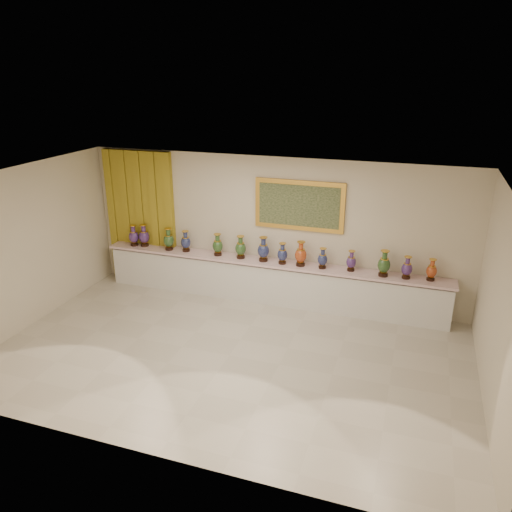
{
  "coord_description": "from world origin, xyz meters",
  "views": [
    {
      "loc": [
        2.78,
        -6.85,
        4.6
      ],
      "look_at": [
        -0.09,
        1.7,
        1.2
      ],
      "focal_mm": 35.0,
      "sensor_mm": 36.0,
      "label": 1
    }
  ],
  "objects": [
    {
      "name": "vase_0",
      "position": [
        -3.13,
        2.23,
        1.11
      ],
      "size": [
        0.27,
        0.27,
        0.47
      ],
      "rotation": [
        0.0,
        0.0,
        0.28
      ],
      "color": "black",
      "rests_on": "counter"
    },
    {
      "name": "vase_12",
      "position": [
        2.71,
        2.23,
        1.1
      ],
      "size": [
        0.26,
        0.26,
        0.44
      ],
      "rotation": [
        0.0,
        0.0,
        -0.35
      ],
      "color": "black",
      "rests_on": "counter"
    },
    {
      "name": "ground",
      "position": [
        0.0,
        0.0,
        0.0
      ],
      "size": [
        8.0,
        8.0,
        0.0
      ],
      "primitive_type": "plane",
      "color": "beige",
      "rests_on": "ground"
    },
    {
      "name": "vase_5",
      "position": [
        -0.61,
        2.25,
        1.12
      ],
      "size": [
        0.25,
        0.25,
        0.48
      ],
      "rotation": [
        0.0,
        0.0,
        0.14
      ],
      "color": "black",
      "rests_on": "counter"
    },
    {
      "name": "room",
      "position": [
        -2.46,
        2.44,
        1.59
      ],
      "size": [
        8.0,
        8.0,
        8.0
      ],
      "color": "beige",
      "rests_on": "ground"
    },
    {
      "name": "vase_10",
      "position": [
        1.67,
        2.28,
        1.08
      ],
      "size": [
        0.24,
        0.24,
        0.41
      ],
      "rotation": [
        0.0,
        0.0,
        0.28
      ],
      "color": "black",
      "rests_on": "counter"
    },
    {
      "name": "vase_6",
      "position": [
        -0.11,
        2.24,
        1.13
      ],
      "size": [
        0.29,
        0.29,
        0.51
      ],
      "rotation": [
        0.0,
        0.0,
        0.27
      ],
      "color": "black",
      "rests_on": "counter"
    },
    {
      "name": "vase_3",
      "position": [
        -1.87,
        2.27,
        1.1
      ],
      "size": [
        0.27,
        0.27,
        0.46
      ],
      "rotation": [
        0.0,
        0.0,
        0.37
      ],
      "color": "black",
      "rests_on": "counter"
    },
    {
      "name": "vase_2",
      "position": [
        -2.26,
        2.23,
        1.12
      ],
      "size": [
        0.24,
        0.24,
        0.49
      ],
      "rotation": [
        0.0,
        0.0,
        0.07
      ],
      "color": "black",
      "rests_on": "counter"
    },
    {
      "name": "vase_13",
      "position": [
        3.15,
        2.29,
        1.09
      ],
      "size": [
        0.23,
        0.23,
        0.42
      ],
      "rotation": [
        0.0,
        0.0,
        -0.22
      ],
      "color": "black",
      "rests_on": "counter"
    },
    {
      "name": "counter",
      "position": [
        0.0,
        2.27,
        0.44
      ],
      "size": [
        7.28,
        0.48,
        0.9
      ],
      "color": "white",
      "rests_on": "ground"
    },
    {
      "name": "vase_8",
      "position": [
        0.67,
        2.23,
        1.13
      ],
      "size": [
        0.27,
        0.27,
        0.51
      ],
      "rotation": [
        0.0,
        0.0,
        -0.15
      ],
      "color": "black",
      "rests_on": "counter"
    },
    {
      "name": "vase_4",
      "position": [
        -1.13,
        2.25,
        1.11
      ],
      "size": [
        0.25,
        0.25,
        0.47
      ],
      "rotation": [
        0.0,
        0.0,
        0.17
      ],
      "color": "black",
      "rests_on": "counter"
    },
    {
      "name": "vase_11",
      "position": [
        2.29,
        2.21,
        1.13
      ],
      "size": [
        0.26,
        0.26,
        0.51
      ],
      "rotation": [
        0.0,
        0.0,
        0.11
      ],
      "color": "black",
      "rests_on": "counter"
    },
    {
      "name": "vase_9",
      "position": [
        1.11,
        2.24,
        1.09
      ],
      "size": [
        0.24,
        0.24,
        0.42
      ],
      "rotation": [
        0.0,
        0.0,
        -0.32
      ],
      "color": "black",
      "rests_on": "counter"
    },
    {
      "name": "vase_7",
      "position": [
        0.3,
        2.22,
        1.1
      ],
      "size": [
        0.25,
        0.25,
        0.44
      ],
      "rotation": [
        0.0,
        0.0,
        0.28
      ],
      "color": "black",
      "rests_on": "counter"
    },
    {
      "name": "vase_1",
      "position": [
        -2.9,
        2.28,
        1.12
      ],
      "size": [
        0.25,
        0.25,
        0.49
      ],
      "rotation": [
        0.0,
        0.0,
        -0.12
      ],
      "color": "black",
      "rests_on": "counter"
    }
  ]
}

